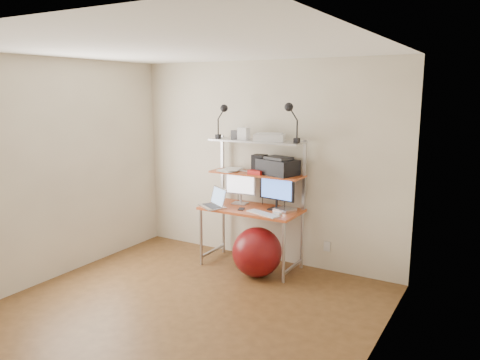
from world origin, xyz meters
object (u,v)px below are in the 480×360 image
object	(u,v)px
monitor_silver	(241,185)
laptop	(215,203)
printer	(278,166)
exercise_ball	(257,252)
monitor_black	(277,190)

from	to	relation	value
monitor_silver	laptop	xyz separation A→B (m)	(-0.19, -0.30, -0.19)
monitor_silver	laptop	world-z (taller)	monitor_silver
printer	exercise_ball	xyz separation A→B (m)	(-0.07, -0.39, -0.96)
exercise_ball	printer	bearing A→B (deg)	80.33
laptop	printer	xyz separation A→B (m)	(0.69, 0.32, 0.46)
monitor_black	printer	distance (m)	0.29
exercise_ball	laptop	bearing A→B (deg)	173.61
monitor_silver	laptop	size ratio (longest dim) A/B	1.06
monitor_black	exercise_ball	distance (m)	0.76
printer	exercise_ball	bearing A→B (deg)	-83.39
laptop	exercise_ball	size ratio (longest dim) A/B	0.74
monitor_silver	printer	xyz separation A→B (m)	(0.50, 0.02, 0.27)
laptop	exercise_ball	world-z (taller)	laptop
monitor_silver	printer	bearing A→B (deg)	-3.49
monitor_black	exercise_ball	size ratio (longest dim) A/B	0.81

